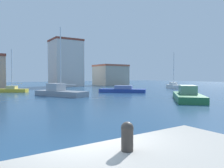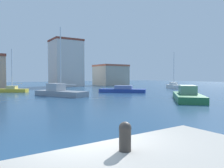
# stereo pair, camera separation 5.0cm
# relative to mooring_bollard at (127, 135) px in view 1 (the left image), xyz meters

# --- Properties ---
(water) EXTENTS (160.00, 160.00, 0.00)m
(water) POSITION_rel_mooring_bollard_xyz_m (14.88, 21.40, -1.45)
(water) COLOR navy
(water) RESTS_ON ground
(mooring_bollard) EXTENTS (0.26, 0.26, 0.59)m
(mooring_bollard) POSITION_rel_mooring_bollard_xyz_m (0.00, 0.00, 0.00)
(mooring_bollard) COLOR #38332D
(mooring_bollard) RESTS_ON pier_quay
(sailboat_white_inner_mooring) EXTENTS (3.98, 5.41, 7.77)m
(sailboat_white_inner_mooring) POSITION_rel_mooring_bollard_xyz_m (33.59, 27.38, -0.90)
(sailboat_white_inner_mooring) COLOR white
(sailboat_white_inner_mooring) RESTS_ON water
(motorboat_blue_mid_harbor) EXTENTS (6.95, 6.98, 1.13)m
(motorboat_blue_mid_harbor) POSITION_rel_mooring_bollard_xyz_m (18.09, 24.71, -1.07)
(motorboat_blue_mid_harbor) COLOR #233D93
(motorboat_blue_mid_harbor) RESTS_ON water
(motorboat_green_far_left) EXTENTS (7.61, 7.50, 1.62)m
(motorboat_green_far_left) POSITION_rel_mooring_bollard_xyz_m (17.28, 11.53, -0.91)
(motorboat_green_far_left) COLOR #28703D
(motorboat_green_far_left) RESTS_ON water
(sailboat_yellow_outer_mooring) EXTENTS (4.90, 3.94, 7.05)m
(sailboat_yellow_outer_mooring) POSITION_rel_mooring_bollard_xyz_m (2.92, 34.84, -1.01)
(sailboat_yellow_outer_mooring) COLOR gold
(sailboat_yellow_outer_mooring) RESTS_ON water
(sailboat_grey_near_pier) EXTENTS (5.40, 7.94, 9.15)m
(sailboat_grey_near_pier) POSITION_rel_mooring_bollard_xyz_m (7.29, 24.32, -0.90)
(sailboat_grey_near_pier) COLOR gray
(sailboat_grey_near_pier) RESTS_ON water
(warehouse_block) EXTENTS (7.48, 7.35, 12.25)m
(warehouse_block) POSITION_rel_mooring_bollard_xyz_m (18.23, 50.34, 4.68)
(warehouse_block) COLOR beige
(warehouse_block) RESTS_ON ground
(harbor_office) EXTENTS (8.36, 8.02, 6.04)m
(harbor_office) POSITION_rel_mooring_bollard_xyz_m (31.99, 49.78, 1.57)
(harbor_office) COLOR #B2A893
(harbor_office) RESTS_ON ground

